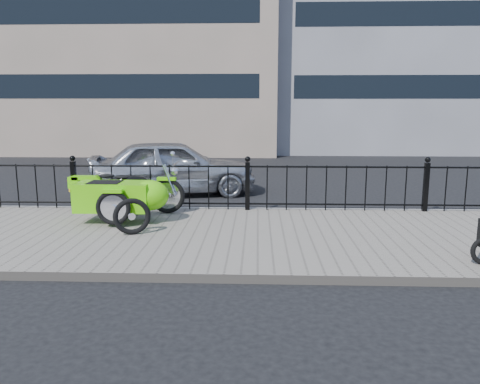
{
  "coord_description": "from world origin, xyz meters",
  "views": [
    {
      "loc": [
        0.2,
        -7.86,
        2.15
      ],
      "look_at": [
        -0.1,
        -0.1,
        0.73
      ],
      "focal_mm": 35.0,
      "sensor_mm": 36.0,
      "label": 1
    }
  ],
  "objects": [
    {
      "name": "sidewalk",
      "position": [
        0.0,
        -0.5,
        0.06
      ],
      "size": [
        30.0,
        3.8,
        0.12
      ],
      "primitive_type": "cube",
      "color": "slate",
      "rests_on": "ground"
    },
    {
      "name": "iron_fence",
      "position": [
        0.0,
        1.3,
        0.59
      ],
      "size": [
        14.11,
        0.11,
        1.08
      ],
      "color": "black",
      "rests_on": "sidewalk"
    },
    {
      "name": "sedan_car",
      "position": [
        -1.89,
        3.55,
        0.69
      ],
      "size": [
        4.3,
        2.43,
        1.38
      ],
      "primitive_type": "imported",
      "rotation": [
        0.0,
        0.0,
        1.78
      ],
      "color": "#AFB1B7",
      "rests_on": "ground"
    },
    {
      "name": "motorcycle_sidecar",
      "position": [
        -2.16,
        0.31,
        0.59
      ],
      "size": [
        2.28,
        1.48,
        0.98
      ],
      "color": "black",
      "rests_on": "sidewalk"
    },
    {
      "name": "building_tan",
      "position": [
        -6.0,
        15.99,
        6.0
      ],
      "size": [
        14.0,
        8.01,
        12.0
      ],
      "color": "gray",
      "rests_on": "ground"
    },
    {
      "name": "ground",
      "position": [
        0.0,
        0.0,
        0.0
      ],
      "size": [
        120.0,
        120.0,
        0.0
      ],
      "primitive_type": "plane",
      "color": "black",
      "rests_on": "ground"
    },
    {
      "name": "curb",
      "position": [
        0.0,
        1.44,
        0.06
      ],
      "size": [
        30.0,
        0.1,
        0.12
      ],
      "primitive_type": "cube",
      "color": "gray",
      "rests_on": "ground"
    },
    {
      "name": "spare_tire",
      "position": [
        -1.81,
        -0.63,
        0.42
      ],
      "size": [
        0.59,
        0.28,
        0.6
      ],
      "primitive_type": "torus",
      "rotation": [
        1.57,
        0.0,
        0.34
      ],
      "color": "black",
      "rests_on": "sidewalk"
    }
  ]
}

